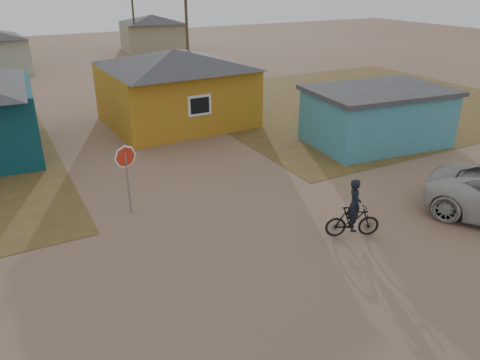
# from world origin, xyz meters

# --- Properties ---
(ground) EXTENTS (120.00, 120.00, 0.00)m
(ground) POSITION_xyz_m (0.00, 0.00, 0.00)
(ground) COLOR #88664E
(grass_ne) EXTENTS (20.00, 18.00, 0.00)m
(grass_ne) POSITION_xyz_m (14.00, 13.00, 0.01)
(grass_ne) COLOR brown
(grass_ne) RESTS_ON ground
(house_yellow) EXTENTS (7.72, 6.76, 3.90)m
(house_yellow) POSITION_xyz_m (2.50, 14.00, 2.00)
(house_yellow) COLOR #B0771B
(house_yellow) RESTS_ON ground
(shed_turquoise) EXTENTS (6.71, 4.93, 2.60)m
(shed_turquoise) POSITION_xyz_m (9.50, 6.50, 1.31)
(shed_turquoise) COLOR teal
(shed_turquoise) RESTS_ON ground
(house_beige_east) EXTENTS (6.95, 6.05, 3.60)m
(house_beige_east) POSITION_xyz_m (10.00, 40.00, 1.86)
(house_beige_east) COLOR gray
(house_beige_east) RESTS_ON ground
(utility_pole_near) EXTENTS (1.40, 0.20, 8.00)m
(utility_pole_near) POSITION_xyz_m (6.50, 22.00, 4.14)
(utility_pole_near) COLOR #463C2A
(utility_pole_near) RESTS_ON ground
(utility_pole_far) EXTENTS (1.40, 0.20, 8.00)m
(utility_pole_far) POSITION_xyz_m (7.50, 38.00, 4.14)
(utility_pole_far) COLOR #463C2A
(utility_pole_far) RESTS_ON ground
(stop_sign) EXTENTS (0.77, 0.16, 2.38)m
(stop_sign) POSITION_xyz_m (-2.72, 4.98, 1.76)
(stop_sign) COLOR gray
(stop_sign) RESTS_ON ground
(cyclist) EXTENTS (1.71, 1.10, 1.88)m
(cyclist) POSITION_xyz_m (2.76, 0.26, 0.69)
(cyclist) COLOR black
(cyclist) RESTS_ON ground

